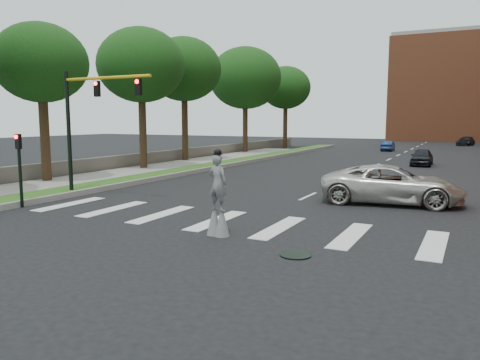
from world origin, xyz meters
The scene contains 19 objects.
ground_plane centered at (0.00, 0.00, 0.00)m, with size 160.00×160.00×0.00m, color black.
grass_median centered at (-11.50, 20.00, 0.12)m, with size 2.00×60.00×0.25m, color #254F16.
median_curb centered at (-10.45, 20.00, 0.14)m, with size 0.20×60.00×0.28m, color gray.
sidewalk_left centered at (-14.50, 10.00, 0.09)m, with size 4.00×60.00×0.18m, color gray.
stone_wall centered at (-17.00, 22.00, 0.55)m, with size 0.50×56.00×1.10m, color #59544C.
manhole centered at (3.00, -2.00, 0.02)m, with size 0.90×0.90×0.04m, color black.
building_backdrop centered at (6.00, 78.00, 9.00)m, with size 26.00×14.00×18.00m, color #9E5131.
traffic_signal centered at (-9.78, 3.00, 4.15)m, with size 5.30×0.23×6.20m.
secondary_signal centered at (-10.30, -0.50, 1.95)m, with size 0.25×0.21×3.23m.
stilt_performer centered at (-0.12, -0.96, 1.18)m, with size 0.84×0.56×2.91m.
suv_crossing centered at (4.06, 7.88, 0.88)m, with size 2.92×6.33×1.76m, color beige.
car_near centered at (3.40, 27.45, 0.70)m, with size 1.66×4.12×1.40m, color black.
car_mid centered at (-2.18, 44.66, 0.61)m, with size 1.29×3.71×1.22m, color navy.
car_far centered at (6.00, 61.44, 0.64)m, with size 1.79×4.40×1.28m, color black.
tree_1 centered at (-15.71, 5.54, 7.09)m, with size 5.48×5.48×9.47m.
tree_2 centered at (-15.18, 14.12, 7.80)m, with size 6.50×6.50×10.60m.
tree_3 centered at (-16.04, 21.16, 8.18)m, with size 6.61×6.61×11.03m.
tree_4 centered at (-15.93, 33.22, 8.34)m, with size 8.04×8.04×11.78m.
tree_5 centered at (-15.00, 43.12, 7.82)m, with size 6.43×6.43×10.60m.
Camera 1 is at (7.42, -14.25, 3.87)m, focal length 35.00 mm.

